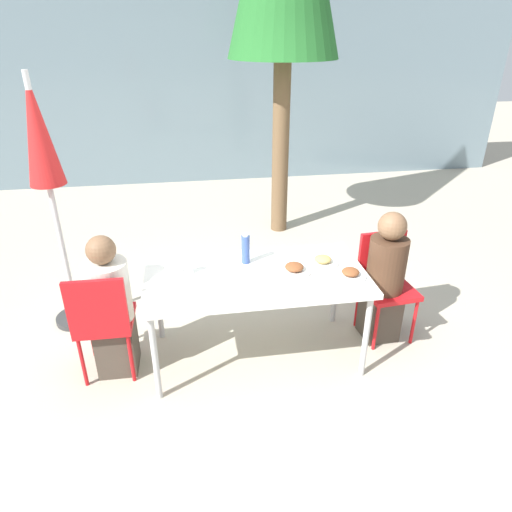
% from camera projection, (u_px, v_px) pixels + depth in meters
% --- Properties ---
extents(ground_plane, '(24.00, 24.00, 0.00)m').
position_uv_depth(ground_plane, '(256.00, 354.00, 3.67)').
color(ground_plane, '#B2A893').
extents(building_facade, '(10.00, 0.20, 3.00)m').
position_uv_depth(building_facade, '(209.00, 86.00, 7.19)').
color(building_facade, slate).
rests_on(building_facade, ground).
extents(dining_table, '(1.62, 0.83, 0.74)m').
position_uv_depth(dining_table, '(256.00, 281.00, 3.36)').
color(dining_table, white).
rests_on(dining_table, ground).
extents(chair_left, '(0.41, 0.41, 0.88)m').
position_uv_depth(chair_left, '(102.00, 318.00, 3.23)').
color(chair_left, red).
rests_on(chair_left, ground).
extents(person_left, '(0.31, 0.31, 1.11)m').
position_uv_depth(person_left, '(111.00, 310.00, 3.30)').
color(person_left, '#473D33').
rests_on(person_left, ground).
extents(chair_right, '(0.43, 0.43, 0.88)m').
position_uv_depth(chair_right, '(385.00, 277.00, 3.75)').
color(chair_right, red).
rests_on(chair_right, ground).
extents(person_right, '(0.30, 0.30, 1.12)m').
position_uv_depth(person_right, '(384.00, 280.00, 3.66)').
color(person_right, '#473D33').
rests_on(person_right, ground).
extents(closed_umbrella, '(0.36, 0.36, 2.10)m').
position_uv_depth(closed_umbrella, '(43.00, 155.00, 3.42)').
color(closed_umbrella, '#333333').
rests_on(closed_umbrella, ground).
extents(plate_0, '(0.23, 0.23, 0.06)m').
position_uv_depth(plate_0, '(350.00, 274.00, 3.30)').
color(plate_0, white).
rests_on(plate_0, dining_table).
extents(plate_1, '(0.23, 0.23, 0.07)m').
position_uv_depth(plate_1, '(323.00, 261.00, 3.48)').
color(plate_1, white).
rests_on(plate_1, dining_table).
extents(plate_2, '(0.25, 0.25, 0.07)m').
position_uv_depth(plate_2, '(294.00, 269.00, 3.36)').
color(plate_2, white).
rests_on(plate_2, dining_table).
extents(bottle, '(0.06, 0.06, 0.24)m').
position_uv_depth(bottle, '(246.00, 249.00, 3.45)').
color(bottle, '#334C8E').
rests_on(bottle, dining_table).
extents(drinking_cup, '(0.07, 0.07, 0.10)m').
position_uv_depth(drinking_cup, '(189.00, 266.00, 3.34)').
color(drinking_cup, white).
rests_on(drinking_cup, dining_table).
extents(salad_bowl, '(0.15, 0.15, 0.06)m').
position_uv_depth(salad_bowl, '(175.00, 266.00, 3.39)').
color(salad_bowl, white).
rests_on(salad_bowl, dining_table).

